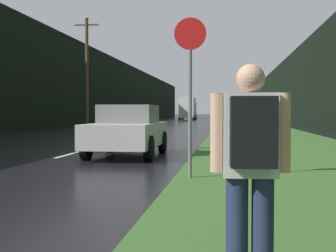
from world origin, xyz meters
TOP-DOWN VIEW (x-y plane):
  - grass_verge at (6.74, 40.00)m, footprint 6.00×240.00m
  - lane_stripe_c at (0.00, 14.96)m, footprint 0.12×3.00m
  - lane_stripe_d at (0.00, 21.96)m, footprint 0.12×3.00m
  - lane_stripe_e at (0.00, 28.96)m, footprint 0.12×3.00m
  - treeline_far_side at (-9.74, 50.00)m, footprint 2.00×140.00m
  - treeline_near_side at (12.74, 50.00)m, footprint 2.00×140.00m
  - utility_pole_far at (-5.53, 34.39)m, footprint 1.80×0.24m
  - stop_sign at (4.05, 9.98)m, footprint 0.62×0.07m
  - hitchhiker_with_backpack at (4.93, 4.31)m, footprint 0.56×0.41m
  - car_passing_near at (1.87, 14.39)m, footprint 1.90×4.15m
  - delivery_truck at (-1.87, 78.84)m, footprint 2.55×7.82m

SIDE VIEW (x-z plane):
  - lane_stripe_c at x=0.00m, z-range 0.00..0.01m
  - lane_stripe_d at x=0.00m, z-range 0.00..0.01m
  - lane_stripe_e at x=0.00m, z-range 0.00..0.01m
  - grass_verge at x=6.74m, z-range 0.00..0.02m
  - car_passing_near at x=1.87m, z-range 0.00..1.49m
  - hitchhiker_with_backpack at x=4.93m, z-range 0.12..1.74m
  - stop_sign at x=4.05m, z-range 0.29..3.38m
  - delivery_truck at x=-1.87m, z-range 0.08..3.75m
  - treeline_far_side at x=-9.74m, z-range 0.00..7.82m
  - treeline_near_side at x=12.74m, z-range 0.00..7.87m
  - utility_pole_far at x=-5.53m, z-range 0.13..8.31m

